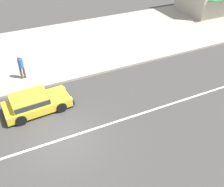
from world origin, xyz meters
TOP-DOWN VIEW (x-y plane):
  - ground_plane at (0.00, 0.00)m, footprint 160.00×160.00m
  - lane_centre_stripe at (0.00, 0.00)m, footprint 50.40×0.14m
  - kerb_strip at (0.00, 9.87)m, footprint 68.00×10.00m
  - hatchback_yellow_3 at (-0.70, 2.83)m, footprint 3.83×1.96m
  - pedestrian_near_clock at (-0.73, 6.41)m, footprint 0.34×0.34m

SIDE VIEW (x-z plane):
  - ground_plane at x=0.00m, z-range 0.00..0.00m
  - lane_centre_stripe at x=0.00m, z-range 0.00..0.01m
  - kerb_strip at x=0.00m, z-range 0.00..0.15m
  - hatchback_yellow_3 at x=-0.70m, z-range 0.04..1.14m
  - pedestrian_near_clock at x=-0.73m, z-range 0.29..1.95m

